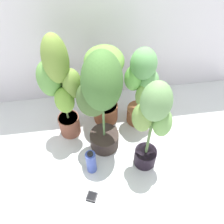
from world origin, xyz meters
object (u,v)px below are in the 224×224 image
potted_plant_front_right (152,122)px  hygrometer_box (92,196)px  potted_plant_back_right (141,85)px  potted_plant_back_left (60,86)px  nutrient_bottle (91,162)px  potted_plant_center (100,96)px  potted_plant_back_center (103,79)px

potted_plant_front_right → hygrometer_box: potted_plant_front_right is taller
potted_plant_back_right → potted_plant_back_left: potted_plant_back_left is taller
nutrient_bottle → potted_plant_front_right: bearing=1.3°
potted_plant_center → hygrometer_box: bearing=-106.1°
potted_plant_front_right → potted_plant_back_right: potted_plant_front_right is taller
potted_plant_center → potted_plant_back_left: 0.35m
potted_plant_center → potted_plant_back_right: size_ratio=1.21×
hygrometer_box → potted_plant_back_center: bearing=-80.3°
potted_plant_front_right → nutrient_bottle: bearing=-178.7°
potted_plant_back_center → hygrometer_box: size_ratio=8.02×
potted_plant_front_right → hygrometer_box: bearing=-152.2°
potted_plant_back_right → potted_plant_front_right: bearing=-94.1°
potted_plant_center → potted_plant_back_center: potted_plant_center is taller
potted_plant_front_right → potted_plant_back_left: bearing=147.0°
potted_plant_back_right → nutrient_bottle: size_ratio=3.23×
potted_plant_back_right → potted_plant_back_left: bearing=-175.6°
potted_plant_front_right → nutrient_bottle: 0.65m
hygrometer_box → nutrient_bottle: (0.02, 0.25, 0.11)m
nutrient_bottle → potted_plant_back_right: bearing=43.8°
potted_plant_back_right → hygrometer_box: potted_plant_back_right is taller
potted_plant_front_right → nutrient_bottle: (-0.47, -0.01, -0.45)m
hygrometer_box → potted_plant_back_right: bearing=-102.3°
potted_plant_back_right → hygrometer_box: (-0.53, -0.73, -0.48)m
potted_plant_back_right → hygrometer_box: bearing=-125.7°
potted_plant_back_left → potted_plant_front_right: bearing=-33.0°
potted_plant_front_right → potted_plant_back_center: size_ratio=1.14×
nutrient_bottle → potted_plant_back_center: bearing=72.7°
hygrometer_box → nutrient_bottle: size_ratio=0.39×
potted_plant_center → potted_plant_back_center: (0.06, 0.32, -0.12)m
potted_plant_back_left → potted_plant_back_center: potted_plant_back_left is taller
potted_plant_back_center → nutrient_bottle: potted_plant_back_center is taller
potted_plant_back_center → potted_plant_back_left: bearing=-159.5°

